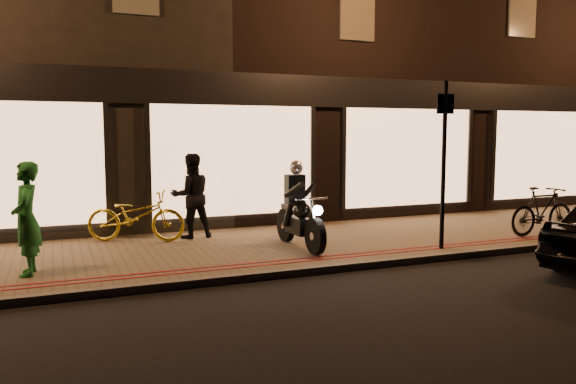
# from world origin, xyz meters

# --- Properties ---
(ground) EXTENTS (90.00, 90.00, 0.00)m
(ground) POSITION_xyz_m (0.00, 0.00, 0.00)
(ground) COLOR black
(ground) RESTS_ON ground
(sidewalk) EXTENTS (50.00, 4.00, 0.12)m
(sidewalk) POSITION_xyz_m (0.00, 2.00, 0.06)
(sidewalk) COLOR brown
(sidewalk) RESTS_ON ground
(kerb_stone) EXTENTS (50.00, 0.14, 0.12)m
(kerb_stone) POSITION_xyz_m (0.00, 0.05, 0.06)
(kerb_stone) COLOR #59544C
(kerb_stone) RESTS_ON ground
(red_kerb_lines) EXTENTS (50.00, 0.26, 0.01)m
(red_kerb_lines) POSITION_xyz_m (0.00, 0.55, 0.12)
(red_kerb_lines) COLOR maroon
(red_kerb_lines) RESTS_ON sidewalk
(building_row) EXTENTS (48.00, 10.11, 8.50)m
(building_row) POSITION_xyz_m (-0.00, 8.99, 4.25)
(building_row) COLOR black
(building_row) RESTS_ON ground
(motorcycle) EXTENTS (0.60, 1.94, 1.59)m
(motorcycle) POSITION_xyz_m (0.47, 1.54, 0.73)
(motorcycle) COLOR black
(motorcycle) RESTS_ON sidewalk
(sign_post) EXTENTS (0.35, 0.08, 3.00)m
(sign_post) POSITION_xyz_m (2.81, 0.44, 1.80)
(sign_post) COLOR black
(sign_post) RESTS_ON sidewalk
(bicycle_gold) EXTENTS (1.99, 1.36, 0.99)m
(bicycle_gold) POSITION_xyz_m (-2.21, 3.26, 0.61)
(bicycle_gold) COLOR gold
(bicycle_gold) RESTS_ON sidewalk
(bicycle_dark) EXTENTS (1.68, 0.51, 1.01)m
(bicycle_dark) POSITION_xyz_m (5.56, 0.74, 0.62)
(bicycle_dark) COLOR black
(bicycle_dark) RESTS_ON sidewalk
(person_green) EXTENTS (0.42, 0.62, 1.68)m
(person_green) POSITION_xyz_m (-4.03, 1.22, 0.96)
(person_green) COLOR #1B6728
(person_green) RESTS_ON sidewalk
(person_dark) EXTENTS (0.85, 0.68, 1.68)m
(person_dark) POSITION_xyz_m (-1.13, 3.25, 0.96)
(person_dark) COLOR black
(person_dark) RESTS_ON sidewalk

